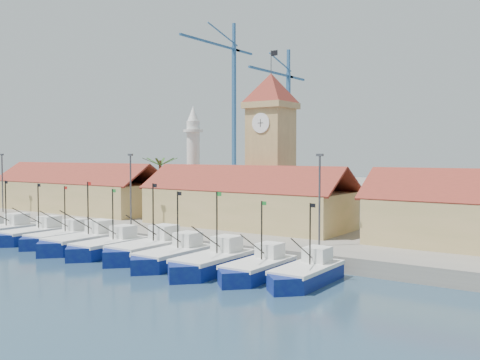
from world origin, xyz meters
The scene contains 20 objects.
ground centered at (0.00, 0.00, 0.00)m, with size 400.00×400.00×0.00m, color #1B324A.
quay centered at (0.00, 24.00, 0.75)m, with size 140.00×32.00×1.50m, color gray.
terminal centered at (0.00, 110.00, 1.00)m, with size 240.00×80.00×2.00m, color gray.
boat_1 centered at (-19.26, 2.94, 0.76)m, with size 3.54×9.70×7.34m.
boat_2 centered at (-14.66, 3.26, 0.74)m, with size 3.46×9.47×7.17m.
boat_3 centered at (-9.83, 2.53, 0.82)m, with size 3.80×10.42×7.88m.
boat_4 centered at (-5.49, 2.24, 0.75)m, with size 3.50×9.58×7.25m.
boat_5 centered at (-0.70, 3.18, 0.82)m, with size 3.84×10.53×7.96m.
boat_6 centered at (3.59, 2.08, 0.76)m, with size 3.55×9.72×7.36m.
boat_7 centered at (8.42, 1.82, 0.78)m, with size 3.65×9.99×7.56m.
boat_8 centered at (12.87, 2.34, 0.71)m, with size 3.31×9.08×6.87m.
boat_9 centered at (17.20, 2.88, 0.71)m, with size 3.32×9.09×6.88m.
hall_left centered at (-32.00, 20.00, 3.99)m, with size 31.20×10.13×7.61m.
hall_center centered at (0.00, 20.00, 3.99)m, with size 27.04×10.13×7.61m.
clock_tower centered at (0.00, 26.00, 11.96)m, with size 5.80×5.80×22.70m.
minaret centered at (-15.00, 28.00, 9.73)m, with size 3.00×3.00×16.30m.
palm_tree centered at (-20.00, 26.00, 6.25)m, with size 5.60×5.03×8.39m.
lamp_posts centered at (0.50, 12.00, 6.48)m, with size 80.70×0.25×9.03m.
crane_blue_far centered at (-59.29, 100.37, 29.40)m, with size 1.00×35.59×48.99m.
crane_blue_near centered at (-43.29, 106.68, 24.18)m, with size 1.00×31.69×40.09m.
Camera 1 is at (36.94, -35.28, 10.51)m, focal length 40.00 mm.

